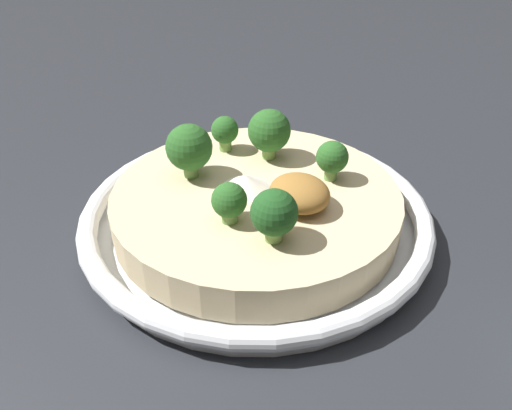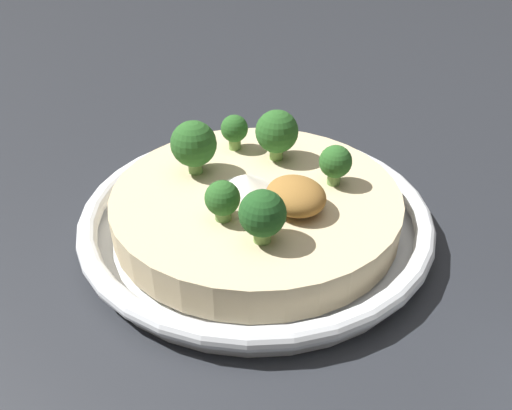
% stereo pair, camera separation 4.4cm
% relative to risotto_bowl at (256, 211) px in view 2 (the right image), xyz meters
% --- Properties ---
extents(ground_plane, '(6.00, 6.00, 0.00)m').
position_rel_risotto_bowl_xyz_m(ground_plane, '(0.00, 0.00, -0.02)').
color(ground_plane, '#23262B').
extents(risotto_bowl, '(0.31, 0.31, 0.04)m').
position_rel_risotto_bowl_xyz_m(risotto_bowl, '(0.00, 0.00, 0.00)').
color(risotto_bowl, silver).
rests_on(risotto_bowl, ground_plane).
extents(cheese_sprinkle, '(0.04, 0.04, 0.01)m').
position_rel_risotto_bowl_xyz_m(cheese_sprinkle, '(0.01, 0.01, 0.03)').
color(cheese_sprinkle, white).
rests_on(cheese_sprinkle, risotto_bowl).
extents(crispy_onion_garnish, '(0.05, 0.05, 0.03)m').
position_rel_risotto_bowl_xyz_m(crispy_onion_garnish, '(-0.04, -0.01, 0.04)').
color(crispy_onion_garnish, olive).
rests_on(crispy_onion_garnish, risotto_bowl).
extents(broccoli_front, '(0.03, 0.03, 0.04)m').
position_rel_risotto_bowl_xyz_m(broccoli_front, '(-0.03, -0.06, 0.04)').
color(broccoli_front, '#668E47').
rests_on(broccoli_front, risotto_bowl).
extents(broccoli_front_right, '(0.04, 0.04, 0.05)m').
position_rel_risotto_bowl_xyz_m(broccoli_front_right, '(0.04, -0.05, 0.05)').
color(broccoli_front_right, '#759E4C').
rests_on(broccoli_front_right, risotto_bowl).
extents(broccoli_back_right, '(0.04, 0.04, 0.05)m').
position_rel_risotto_bowl_xyz_m(broccoli_back_right, '(0.06, 0.03, 0.05)').
color(broccoli_back_right, '#668E47').
rests_on(broccoli_back_right, risotto_bowl).
extents(broccoli_back, '(0.03, 0.03, 0.03)m').
position_rel_risotto_bowl_xyz_m(broccoli_back, '(-0.02, 0.04, 0.04)').
color(broccoli_back, '#668E47').
rests_on(broccoli_back, risotto_bowl).
extents(broccoli_right, '(0.03, 0.03, 0.04)m').
position_rel_risotto_bowl_xyz_m(broccoli_right, '(0.08, -0.02, 0.04)').
color(broccoli_right, '#759E4C').
rests_on(broccoli_right, risotto_bowl).
extents(broccoli_back_left, '(0.04, 0.04, 0.04)m').
position_rel_risotto_bowl_xyz_m(broccoli_back_left, '(-0.06, 0.03, 0.05)').
color(broccoli_back_left, '#759E4C').
rests_on(broccoli_back_left, risotto_bowl).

